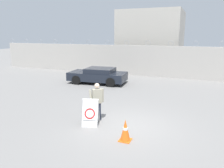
% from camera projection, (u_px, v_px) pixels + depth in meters
% --- Properties ---
extents(ground_plane, '(90.00, 90.00, 0.00)m').
position_uv_depth(ground_plane, '(130.00, 126.00, 8.96)').
color(ground_plane, gray).
extents(perimeter_wall, '(36.00, 0.30, 3.16)m').
position_uv_depth(perimeter_wall, '(170.00, 62.00, 18.71)').
color(perimeter_wall, '#ADA8A0').
rests_on(perimeter_wall, ground_plane).
extents(building_block, '(6.33, 6.08, 6.08)m').
position_uv_depth(building_block, '(151.00, 40.00, 23.78)').
color(building_block, '#B2ADA3').
rests_on(building_block, ground_plane).
extents(barricade_sign, '(0.83, 0.92, 1.11)m').
position_uv_depth(barricade_sign, '(91.00, 112.00, 9.02)').
color(barricade_sign, white).
rests_on(barricade_sign, ground_plane).
extents(security_guard, '(0.64, 0.47, 1.67)m').
position_uv_depth(security_guard, '(97.00, 100.00, 9.39)').
color(security_guard, '#232838').
rests_on(security_guard, ground_plane).
extents(traffic_cone_near, '(0.42, 0.42, 0.79)m').
position_uv_depth(traffic_cone_near, '(125.00, 130.00, 7.67)').
color(traffic_cone_near, orange).
rests_on(traffic_cone_near, ground_plane).
extents(parked_car_front_coupe, '(4.49, 2.32, 1.18)m').
position_uv_depth(parked_car_front_coupe, '(98.00, 75.00, 16.71)').
color(parked_car_front_coupe, black).
rests_on(parked_car_front_coupe, ground_plane).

